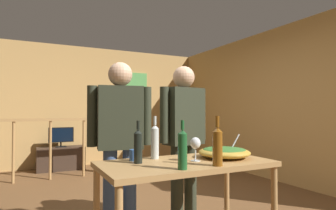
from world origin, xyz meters
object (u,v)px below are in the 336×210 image
Objects in this scene: wine_bottle_green at (182,149)px; wine_bottle_clear at (155,141)px; tv_console at (61,158)px; flat_screen_tv at (61,135)px; person_standing_left at (120,133)px; wine_bottle_amber at (217,145)px; framed_picture at (135,84)px; salad_bowl at (224,152)px; stair_railing at (76,139)px; mug_blue at (134,155)px; wine_bottle_dark at (138,146)px; wine_glass at (195,144)px; serving_table at (186,172)px; person_standing_right at (184,130)px.

wine_bottle_green is 0.94× the size of wine_bottle_clear.
flat_screen_tv reaches higher than tv_console.
person_standing_left is (0.16, -3.47, 0.28)m from flat_screen_tv.
framed_picture is at bearing 77.31° from wine_bottle_amber.
flat_screen_tv is 4.19m from salad_bowl.
salad_bowl is 0.39m from wine_bottle_amber.
stair_railing is at bearing -144.33° from framed_picture.
mug_blue is 0.45m from person_standing_left.
wine_bottle_clear reaches higher than tv_console.
framed_picture is 4.68m from wine_bottle_dark.
wine_glass is 0.57× the size of wine_bottle_green.
stair_railing is at bearing 89.34° from wine_bottle_dark.
wine_bottle_green is 0.48m from wine_bottle_clear.
wine_bottle_green is at bearing 179.33° from wine_bottle_amber.
mug_blue is at bearing 111.22° from wine_bottle_green.
wine_bottle_clear reaches higher than stair_railing.
framed_picture is 4.71m from serving_table.
salad_bowl is (0.71, -3.34, 0.16)m from stair_railing.
framed_picture is at bearing 9.82° from tv_console.
flat_screen_tv is at bearing 92.22° from mug_blue.
wine_bottle_green is at bearing 110.31° from person_standing_left.
person_standing_right is (0.27, 0.66, 0.06)m from wine_glass.
mug_blue is at bearing 135.13° from wine_bottle_amber.
wine_bottle_green reaches higher than serving_table.
person_standing_left is at bearing 117.05° from wine_bottle_amber.
wine_bottle_amber is at bearing -44.87° from mug_blue.
salad_bowl is at bearing -15.33° from mug_blue.
salad_bowl is at bearing -77.86° from tv_console.
wine_bottle_dark is (-0.04, -3.26, 0.24)m from stair_railing.
person_standing_right is at bearing -102.27° from framed_picture.
framed_picture is 1.70× the size of wine_bottle_clear.
wine_bottle_green reaches higher than mug_blue.
serving_table is at bearing 162.18° from wine_glass.
person_standing_right is (0.23, 0.90, 0.05)m from wine_bottle_amber.
stair_railing is 12.32× the size of wine_glass.
tv_console is 3.58m from person_standing_left.
wine_bottle_amber is at bearing -102.69° from framed_picture.
stair_railing is at bearing -76.71° from flat_screen_tv.
person_standing_right is at bearing 38.71° from wine_bottle_clear.
flat_screen_tv is 4.41m from wine_bottle_amber.
wine_glass is 1.77× the size of mug_blue.
framed_picture reaches higher than person_standing_right.
salad_bowl is at bearing 25.24° from wine_bottle_green.
salad_bowl is 2.32× the size of wine_glass.
wine_bottle_clear is at bearing 134.17° from wine_glass.
tv_console is 4.46m from wine_bottle_green.
person_standing_right reaches higher than wine_bottle_green.
framed_picture reaches higher than wine_bottle_green.
tv_console is at bearing 98.04° from wine_bottle_amber.
salad_bowl is at bearing -100.11° from framed_picture.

